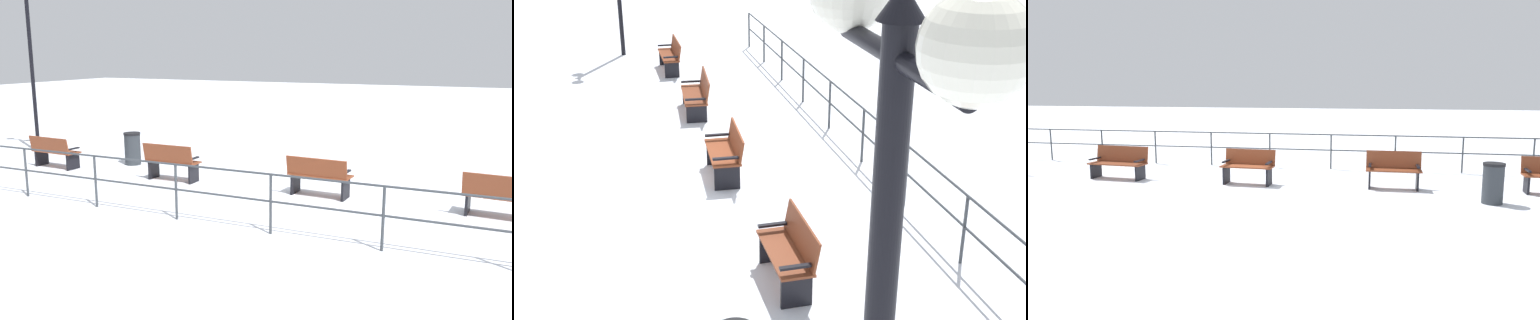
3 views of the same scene
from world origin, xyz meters
The scene contains 6 objects.
ground_plane centered at (0.00, 0.00, 0.00)m, with size 80.00×80.00×0.00m, color white.
bench_second centered at (-0.07, -3.74, 0.46)m, with size 0.69×1.65×0.89m.
bench_third centered at (0.00, 0.00, 0.47)m, with size 0.64×1.41×0.90m.
bench_fourth centered at (-0.13, 3.75, 0.49)m, with size 0.53×1.37×0.94m.
waterfront_railing centered at (-2.66, 0.00, 0.73)m, with size 0.05×19.48×1.09m.
trash_bin centered at (1.06, 5.85, 0.46)m, with size 0.47×0.47×0.91m.
Camera 3 is at (12.08, 3.25, 2.61)m, focal length 33.70 mm.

